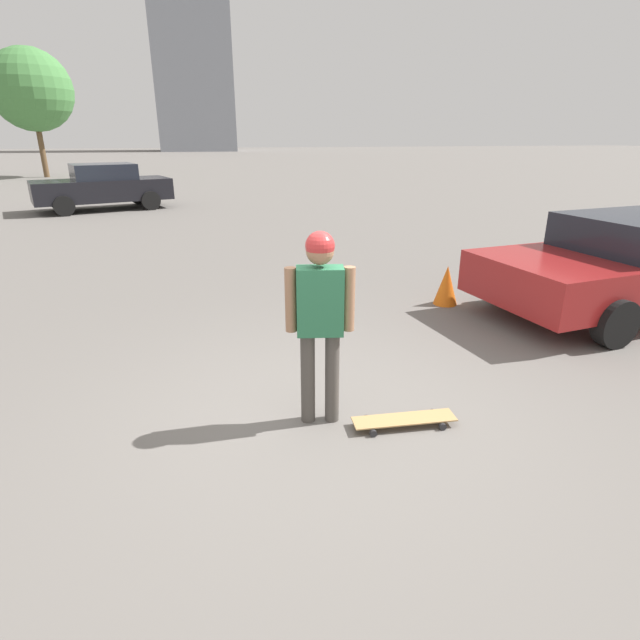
# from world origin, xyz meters

# --- Properties ---
(ground_plane) EXTENTS (220.00, 220.00, 0.00)m
(ground_plane) POSITION_xyz_m (0.00, 0.00, 0.00)
(ground_plane) COLOR slate
(person) EXTENTS (0.28, 0.57, 1.71)m
(person) POSITION_xyz_m (0.00, 0.00, 1.06)
(person) COLOR #4C4742
(person) RESTS_ON ground_plane
(skateboard) EXTENTS (0.33, 0.93, 0.07)m
(skateboard) POSITION_xyz_m (-0.29, -0.69, 0.06)
(skateboard) COLOR tan
(skateboard) RESTS_ON ground_plane
(car_parked_near) EXTENTS (2.46, 4.89, 1.36)m
(car_parked_near) POSITION_xyz_m (1.78, -5.23, 0.71)
(car_parked_near) COLOR maroon
(car_parked_near) RESTS_ON ground_plane
(car_parked_far) EXTENTS (3.02, 4.70, 1.52)m
(car_parked_far) POSITION_xyz_m (15.11, 3.61, 0.78)
(car_parked_far) COLOR black
(car_parked_far) RESTS_ON ground_plane
(building_block_distant) EXTENTS (12.84, 11.89, 29.09)m
(building_block_distant) POSITION_xyz_m (87.96, -2.32, 14.54)
(building_block_distant) COLOR gray
(building_block_distant) RESTS_ON ground_plane
(tree_distant) EXTENTS (4.62, 4.62, 7.23)m
(tree_distant) POSITION_xyz_m (31.40, 8.97, 4.91)
(tree_distant) COLOR brown
(tree_distant) RESTS_ON ground_plane
(traffic_cone) EXTENTS (0.36, 0.36, 0.59)m
(traffic_cone) POSITION_xyz_m (2.69, -2.70, 0.30)
(traffic_cone) COLOR orange
(traffic_cone) RESTS_ON ground_plane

